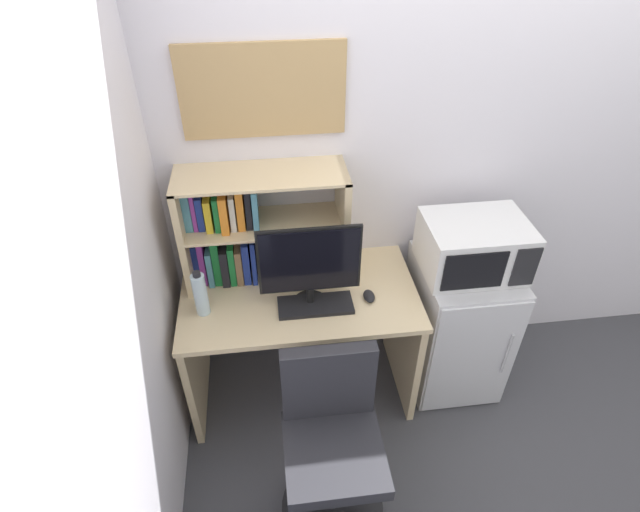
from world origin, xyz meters
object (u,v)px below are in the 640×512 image
object	(u,v)px
wall_corkboard	(263,91)
hutch_bookshelf	(241,228)
mini_fridge	(456,324)
computer_mouse	(369,296)
desk_chair	(332,451)
water_bottle	(200,294)
microwave	(474,246)
monitor	(310,264)
keyboard	(315,305)

from	to	relation	value
wall_corkboard	hutch_bookshelf	bearing A→B (deg)	-142.47
mini_fridge	wall_corkboard	bearing A→B (deg)	163.14
hutch_bookshelf	mini_fridge	bearing A→B (deg)	-8.93
hutch_bookshelf	computer_mouse	world-z (taller)	hutch_bookshelf
hutch_bookshelf	mini_fridge	xyz separation A→B (m)	(1.14, -0.18, -0.63)
hutch_bookshelf	wall_corkboard	bearing A→B (deg)	37.53
hutch_bookshelf	desk_chair	distance (m)	1.12
water_bottle	microwave	world-z (taller)	microwave
water_bottle	wall_corkboard	world-z (taller)	wall_corkboard
computer_mouse	desk_chair	world-z (taller)	desk_chair
computer_mouse	water_bottle	world-z (taller)	water_bottle
monitor	microwave	distance (m)	0.84
computer_mouse	microwave	size ratio (longest dim) A/B	0.19
keyboard	water_bottle	distance (m)	0.54
hutch_bookshelf	water_bottle	bearing A→B (deg)	-126.61
mini_fridge	desk_chair	bearing A→B (deg)	-139.56
water_bottle	wall_corkboard	xyz separation A→B (m)	(0.36, 0.39, 0.79)
computer_mouse	desk_chair	size ratio (longest dim) A/B	0.10
computer_mouse	water_bottle	bearing A→B (deg)	179.67
monitor	microwave	bearing A→B (deg)	7.05
monitor	wall_corkboard	distance (m)	0.79
mini_fridge	wall_corkboard	xyz separation A→B (m)	(-0.98, 0.30, 1.26)
monitor	mini_fridge	size ratio (longest dim) A/B	0.59
hutch_bookshelf	mini_fridge	size ratio (longest dim) A/B	0.99
desk_chair	keyboard	bearing A→B (deg)	90.37
keyboard	mini_fridge	world-z (taller)	mini_fridge
water_bottle	mini_fridge	size ratio (longest dim) A/B	0.30
monitor	water_bottle	size ratio (longest dim) A/B	1.93
mini_fridge	microwave	size ratio (longest dim) A/B	1.62
monitor	desk_chair	bearing A→B (deg)	-87.50
hutch_bookshelf	water_bottle	size ratio (longest dim) A/B	3.25
keyboard	mini_fridge	size ratio (longest dim) A/B	0.45
microwave	wall_corkboard	bearing A→B (deg)	163.30
hutch_bookshelf	water_bottle	world-z (taller)	hutch_bookshelf
microwave	water_bottle	bearing A→B (deg)	-175.84
keyboard	water_bottle	xyz separation A→B (m)	(-0.53, 0.03, 0.11)
hutch_bookshelf	keyboard	bearing A→B (deg)	-42.62
mini_fridge	desk_chair	size ratio (longest dim) A/B	0.88
keyboard	wall_corkboard	bearing A→B (deg)	112.51
hutch_bookshelf	mini_fridge	world-z (taller)	hutch_bookshelf
water_bottle	microwave	xyz separation A→B (m)	(1.34, 0.10, 0.08)
desk_chair	hutch_bookshelf	bearing A→B (deg)	111.13
hutch_bookshelf	keyboard	size ratio (longest dim) A/B	2.22
mini_fridge	wall_corkboard	size ratio (longest dim) A/B	1.11
monitor	wall_corkboard	xyz separation A→B (m)	(-0.15, 0.40, 0.66)
desk_chair	mini_fridge	bearing A→B (deg)	40.44
microwave	wall_corkboard	world-z (taller)	wall_corkboard
microwave	computer_mouse	bearing A→B (deg)	-169.28
monitor	keyboard	xyz separation A→B (m)	(0.02, -0.03, -0.24)
hutch_bookshelf	desk_chair	world-z (taller)	hutch_bookshelf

